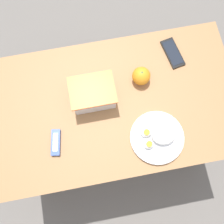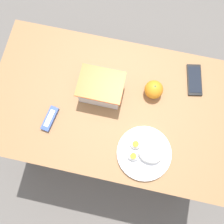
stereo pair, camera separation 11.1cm
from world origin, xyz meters
TOP-DOWN VIEW (x-y plane):
  - ground_plane at (0.00, 0.00)m, footprint 10.00×10.00m
  - table at (0.00, 0.00)m, footprint 1.13×0.64m
  - food_container at (-0.08, 0.05)m, footprint 0.19×0.15m
  - orange_fruit at (0.15, 0.10)m, footprint 0.08×0.08m
  - rice_plate at (0.16, -0.18)m, footprint 0.23×0.23m
  - candy_bar at (-0.27, -0.12)m, footprint 0.05×0.11m
  - cell_phone at (0.32, 0.19)m, footprint 0.09×0.16m

SIDE VIEW (x-z plane):
  - ground_plane at x=0.00m, z-range 0.00..0.00m
  - table at x=0.00m, z-range 0.23..0.94m
  - cell_phone at x=0.32m, z-range 0.72..0.73m
  - candy_bar at x=-0.27m, z-range 0.71..0.74m
  - rice_plate at x=0.16m, z-range 0.70..0.76m
  - orange_fruit at x=0.15m, z-range 0.72..0.80m
  - food_container at x=-0.08m, z-range 0.71..0.82m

